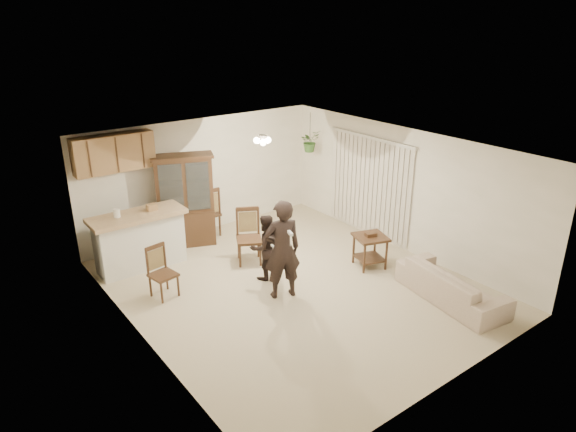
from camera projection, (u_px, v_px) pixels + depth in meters
floor at (294, 286)px, 9.14m from camera, size 6.50×6.50×0.00m
ceiling at (294, 149)px, 8.22m from camera, size 5.50×6.50×0.02m
wall_back at (202, 176)px, 11.09m from camera, size 5.50×0.02×2.50m
wall_front at (456, 301)px, 6.27m from camera, size 5.50×0.02×2.50m
wall_left at (138, 266)px, 7.14m from camera, size 0.02×6.50×2.50m
wall_right at (403, 190)px, 10.22m from camera, size 0.02×6.50×2.50m
breakfast_bar at (140, 243)px, 9.67m from camera, size 1.60×0.55×1.00m
bar_top at (137, 216)px, 9.46m from camera, size 1.75×0.70×0.08m
upper_cabinets at (114, 153)px, 9.58m from camera, size 1.50×0.34×0.70m
vertical_blinds at (369, 186)px, 10.92m from camera, size 0.06×2.30×2.10m
ceiling_fixture at (263, 140)px, 9.26m from camera, size 0.36×0.36×0.20m
hanging_plant at (310, 141)px, 11.53m from camera, size 0.43×0.37×0.48m
plant_cord at (310, 127)px, 11.41m from camera, size 0.01×0.01×0.65m
sofa at (452, 280)px, 8.58m from camera, size 1.01×1.96×0.73m
adult at (282, 248)px, 8.52m from camera, size 0.76×0.61×1.80m
child at (265, 244)px, 9.19m from camera, size 0.71×0.58×1.35m
china_hutch at (185, 201)px, 10.48m from camera, size 1.31×0.88×1.93m
side_table at (370, 251)px, 9.76m from camera, size 0.72×0.72×0.70m
chair_bar at (164, 283)px, 8.73m from camera, size 0.47×0.47×0.91m
chair_hutch_left at (249, 248)px, 9.93m from camera, size 0.64×0.64×1.07m
chair_hutch_right at (207, 221)px, 11.16m from camera, size 0.51×0.51×1.11m
controller_adult at (290, 233)px, 8.00m from camera, size 0.09×0.16×0.05m
controller_child at (273, 246)px, 8.93m from camera, size 0.04×0.11×0.03m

